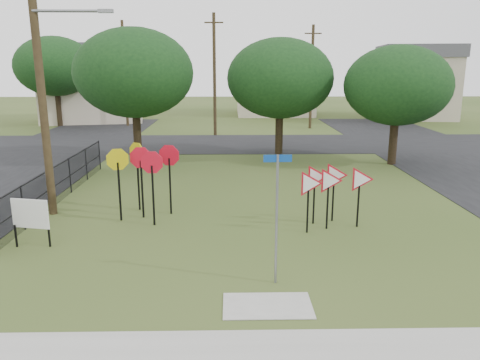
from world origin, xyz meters
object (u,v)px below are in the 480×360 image
street_name_sign (277,212)px  info_board (30,215)px  yield_sign_cluster (329,182)px  stop_sign_cluster (144,165)px

street_name_sign → info_board: street_name_sign is taller
street_name_sign → info_board: (-7.00, 2.51, -0.86)m
yield_sign_cluster → info_board: yield_sign_cluster is taller
stop_sign_cluster → info_board: (-2.87, -2.76, -0.91)m
street_name_sign → stop_sign_cluster: bearing=128.1°
street_name_sign → stop_sign_cluster: (-4.13, 5.27, 0.05)m
stop_sign_cluster → info_board: stop_sign_cluster is taller
yield_sign_cluster → street_name_sign: bearing=-117.3°
info_board → street_name_sign: bearing=-19.8°
info_board → yield_sign_cluster: bearing=10.1°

